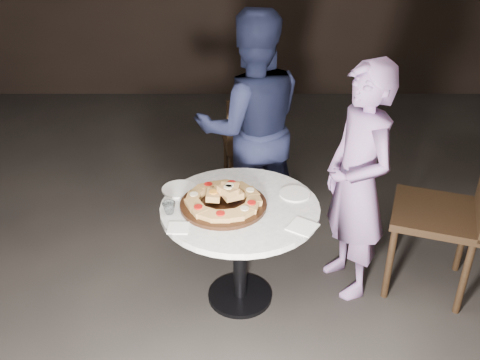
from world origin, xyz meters
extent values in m
plane|color=black|center=(0.00, 0.00, 0.00)|extent=(7.00, 7.00, 0.00)
cylinder|color=black|center=(0.08, 0.02, 0.01)|extent=(0.41, 0.41, 0.03)
cylinder|color=black|center=(0.08, 0.02, 0.32)|extent=(0.08, 0.08, 0.60)
cylinder|color=silver|center=(0.08, 0.02, 0.63)|extent=(0.93, 0.93, 0.03)
cylinder|color=black|center=(-0.01, 0.01, 0.66)|extent=(0.58, 0.58, 0.02)
cube|color=#AA7B41|center=(0.14, -0.05, 0.69)|extent=(0.10, 0.11, 0.05)
cylinder|color=#B6120E|center=(0.14, -0.05, 0.71)|extent=(0.06, 0.06, 0.01)
cube|color=#AA7B41|center=(0.15, 0.02, 0.69)|extent=(0.10, 0.11, 0.05)
cube|color=#AA7B41|center=(0.13, 0.08, 0.69)|extent=(0.11, 0.12, 0.05)
cylinder|color=beige|center=(0.13, 0.08, 0.71)|extent=(0.06, 0.06, 0.01)
cube|color=#AA7B41|center=(0.09, 0.14, 0.69)|extent=(0.12, 0.13, 0.05)
cube|color=#AA7B41|center=(0.03, 0.17, 0.69)|extent=(0.12, 0.11, 0.05)
cylinder|color=#B6120E|center=(0.03, 0.17, 0.71)|extent=(0.06, 0.06, 0.01)
cube|color=#AA7B41|center=(-0.04, 0.17, 0.69)|extent=(0.12, 0.10, 0.05)
cube|color=#AA7B41|center=(-0.10, 0.15, 0.69)|extent=(0.12, 0.11, 0.05)
cylinder|color=#B6120E|center=(-0.10, 0.15, 0.71)|extent=(0.06, 0.06, 0.01)
cube|color=#AA7B41|center=(-0.15, 0.10, 0.69)|extent=(0.11, 0.12, 0.05)
cube|color=#AA7B41|center=(-0.17, 0.04, 0.69)|extent=(0.09, 0.11, 0.05)
cylinder|color=beige|center=(-0.17, 0.04, 0.71)|extent=(0.05, 0.05, 0.01)
cube|color=#AA7B41|center=(-0.17, -0.03, 0.69)|extent=(0.11, 0.12, 0.05)
cube|color=#AA7B41|center=(-0.14, -0.09, 0.69)|extent=(0.11, 0.12, 0.05)
cylinder|color=#B6120E|center=(-0.14, -0.09, 0.71)|extent=(0.06, 0.06, 0.01)
cube|color=#AA7B41|center=(-0.09, -0.13, 0.69)|extent=(0.12, 0.12, 0.05)
cube|color=#AA7B41|center=(-0.02, -0.15, 0.69)|extent=(0.10, 0.08, 0.05)
cylinder|color=#B6120E|center=(-0.02, -0.15, 0.71)|extent=(0.05, 0.05, 0.01)
cube|color=#AA7B41|center=(0.05, -0.14, 0.69)|extent=(0.11, 0.10, 0.05)
cube|color=#AA7B41|center=(0.10, -0.10, 0.69)|extent=(0.13, 0.12, 0.05)
cylinder|color=beige|center=(0.10, -0.10, 0.71)|extent=(0.06, 0.06, 0.01)
cube|color=#AA7B41|center=(0.04, 0.01, 0.72)|extent=(0.12, 0.11, 0.04)
cylinder|color=#2D6B1E|center=(0.04, 0.01, 0.74)|extent=(0.06, 0.06, 0.01)
cube|color=#AA7B41|center=(-0.01, 0.06, 0.72)|extent=(0.10, 0.08, 0.04)
cylinder|color=beige|center=(-0.01, 0.06, 0.74)|extent=(0.05, 0.05, 0.01)
cube|color=#AA7B41|center=(-0.06, 0.01, 0.72)|extent=(0.08, 0.10, 0.04)
cylinder|color=orange|center=(-0.06, 0.01, 0.74)|extent=(0.05, 0.05, 0.01)
cube|color=#AA7B41|center=(0.02, 0.02, 0.75)|extent=(0.11, 0.09, 0.04)
cylinder|color=beige|center=(0.02, 0.02, 0.77)|extent=(0.05, 0.05, 0.01)
cube|color=#AA7B41|center=(0.01, 0.00, 0.75)|extent=(0.12, 0.12, 0.04)
cylinder|color=beige|center=(0.01, 0.00, 0.77)|extent=(0.06, 0.06, 0.01)
cylinder|color=white|center=(-0.27, 0.18, 0.66)|extent=(0.22, 0.22, 0.01)
cylinder|color=white|center=(0.39, 0.13, 0.65)|extent=(0.20, 0.20, 0.01)
imported|color=silver|center=(-0.29, -0.06, 0.68)|extent=(0.07, 0.07, 0.07)
cube|color=white|center=(-0.23, -0.20, 0.65)|extent=(0.11, 0.11, 0.01)
cube|color=white|center=(0.40, -0.19, 0.65)|extent=(0.18, 0.18, 0.01)
cube|color=black|center=(0.15, 1.30, 0.42)|extent=(0.44, 0.44, 0.04)
cube|color=black|center=(0.18, 1.11, 0.63)|extent=(0.39, 0.09, 0.42)
cylinder|color=black|center=(0.30, 1.49, 0.21)|extent=(0.04, 0.04, 0.42)
cylinder|color=black|center=(-0.04, 1.44, 0.21)|extent=(0.04, 0.04, 0.42)
cylinder|color=black|center=(0.34, 1.16, 0.21)|extent=(0.04, 0.04, 0.42)
cylinder|color=black|center=(0.01, 1.11, 0.21)|extent=(0.04, 0.04, 0.42)
cube|color=black|center=(1.21, 0.15, 0.51)|extent=(0.61, 0.61, 0.05)
cylinder|color=black|center=(1.08, 0.41, 0.25)|extent=(0.05, 0.05, 0.51)
cylinder|color=black|center=(0.95, 0.03, 0.25)|extent=(0.05, 0.05, 0.51)
cylinder|color=black|center=(1.47, 0.28, 0.25)|extent=(0.05, 0.05, 0.51)
cylinder|color=black|center=(1.33, -0.11, 0.25)|extent=(0.05, 0.05, 0.51)
imported|color=black|center=(0.15, 0.79, 0.77)|extent=(0.83, 0.69, 1.54)
imported|color=#80649C|center=(0.73, 0.15, 0.71)|extent=(0.49, 0.60, 1.41)
camera|label=1|loc=(0.08, -2.43, 2.19)|focal=40.00mm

